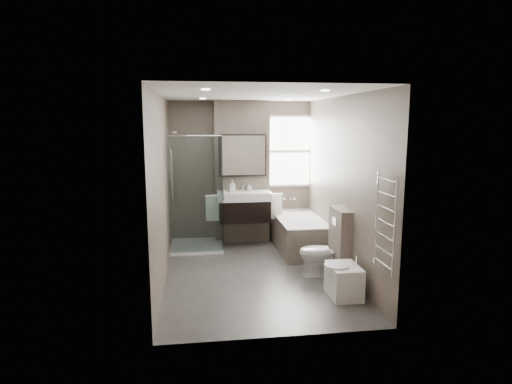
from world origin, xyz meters
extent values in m
cube|color=#44403E|center=(0.00, 0.00, -0.03)|extent=(2.65, 3.85, 0.05)
cube|color=silver|center=(0.00, 0.00, 2.62)|extent=(2.65, 3.85, 0.05)
cube|color=#665A4E|center=(0.00, 1.92, 1.30)|extent=(2.65, 0.05, 2.60)
cube|color=#665A4E|center=(0.00, -1.92, 1.30)|extent=(2.65, 0.05, 2.60)
cube|color=#665A4E|center=(-1.32, 0.00, 1.30)|extent=(0.05, 3.85, 2.60)
cube|color=#665A4E|center=(1.32, 0.00, 1.30)|extent=(0.05, 3.85, 2.60)
cube|color=#60564C|center=(0.00, 1.77, 1.30)|extent=(1.00, 0.25, 2.60)
cube|color=black|center=(0.00, 1.42, 0.66)|extent=(0.90, 0.45, 0.38)
cube|color=white|center=(0.00, 1.42, 0.92)|extent=(0.95, 0.47, 0.15)
cylinder|color=silver|center=(0.00, 1.59, 1.06)|extent=(0.03, 0.03, 0.12)
cylinder|color=silver|center=(0.00, 1.53, 1.11)|extent=(0.02, 0.12, 0.02)
cube|color=black|center=(0.00, 1.62, 1.63)|extent=(0.86, 0.06, 0.76)
cube|color=white|center=(0.00, 1.58, 1.63)|extent=(0.80, 0.02, 0.70)
cube|color=white|center=(-0.56, 1.40, 0.72)|extent=(0.24, 0.06, 0.44)
cube|color=white|center=(0.56, 1.40, 0.72)|extent=(0.24, 0.06, 0.44)
cube|color=white|center=(-0.85, 1.45, 0.03)|extent=(0.90, 0.90, 0.06)
cube|color=white|center=(-0.85, 1.01, 1.03)|extent=(0.88, 0.01, 1.94)
cube|color=white|center=(-0.41, 1.45, 1.03)|extent=(0.01, 0.88, 1.94)
cylinder|color=silver|center=(-1.25, 1.45, 1.25)|extent=(0.02, 0.02, 1.00)
cube|color=#60564C|center=(0.93, 1.10, 0.28)|extent=(0.75, 1.60, 0.55)
cube|color=white|center=(0.93, 1.10, 0.56)|extent=(0.75, 1.60, 0.03)
cube|color=white|center=(0.93, 1.10, 0.49)|extent=(0.61, 1.42, 0.12)
cube|color=white|center=(0.90, 1.88, 1.67)|extent=(0.98, 0.04, 1.33)
cube|color=white|center=(0.90, 1.85, 1.67)|extent=(0.90, 0.01, 1.25)
cube|color=white|center=(0.90, 1.85, 1.68)|extent=(0.90, 0.01, 0.05)
imported|color=white|center=(0.97, -0.20, 0.35)|extent=(0.72, 0.46, 0.69)
cube|color=#60564C|center=(1.21, -0.25, 0.50)|extent=(0.18, 0.55, 1.00)
cube|color=silver|center=(1.11, -0.25, 0.82)|extent=(0.01, 0.16, 0.11)
cube|color=white|center=(1.02, -0.98, 0.21)|extent=(0.37, 0.52, 0.41)
cylinder|color=white|center=(0.92, -0.98, 0.41)|extent=(0.31, 0.31, 0.05)
cylinder|color=silver|center=(1.18, -0.98, 0.48)|extent=(0.02, 0.02, 0.10)
cylinder|color=silver|center=(1.25, -1.83, 1.12)|extent=(0.03, 0.03, 1.10)
cylinder|color=silver|center=(1.25, -1.37, 1.12)|extent=(0.03, 0.03, 1.10)
cube|color=silver|center=(1.25, -1.60, 1.12)|extent=(0.02, 0.46, 1.00)
imported|color=white|center=(-0.20, 1.47, 1.11)|extent=(0.09, 0.10, 0.21)
imported|color=white|center=(0.11, 1.55, 1.06)|extent=(0.09, 0.09, 0.12)
camera|label=1|loc=(-0.82, -6.00, 2.24)|focal=30.00mm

